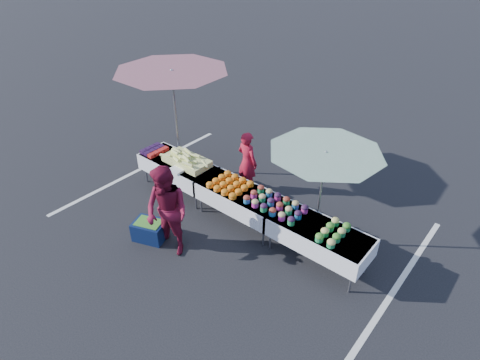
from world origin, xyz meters
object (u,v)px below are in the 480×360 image
Objects in this scene: table_left at (178,167)px; table_center at (240,197)px; table_right at (319,236)px; umbrella_right at (325,161)px; storage_bin at (150,230)px; umbrella_left at (172,80)px; customer at (167,212)px; vendor at (247,162)px.

table_left and table_center have the same top height.
umbrella_right reaches higher than table_right.
storage_bin is at bearing -142.50° from umbrella_right.
table_center is 2.02m from umbrella_right.
table_center is 2.98m from umbrella_left.
table_left is at bearing 180.00° from table_center.
table_left is 1.80m from table_center.
table_left is 1.04× the size of customer.
table_left is 1.55m from vendor.
umbrella_left is 3.26m from storage_bin.
table_left is 3.58m from umbrella_right.
table_right is at bearing 0.00° from table_center.
vendor reaches higher than storage_bin.
customer is 2.89m from umbrella_right.
umbrella_left is (-0.55, 0.54, 1.74)m from table_left.
table_right is at bearing -7.38° from umbrella_left.
vendor is (1.19, 0.98, 0.14)m from table_left.
customer is at bearing -106.11° from table_center.
table_center is 1.00× the size of table_right.
customer is at bearing -146.11° from table_right.
table_right is 2.71m from customer.
umbrella_right is at bearing 170.84° from vendor.
umbrella_right is at bearing 6.85° from table_left.
table_right is at bearing 29.59° from customer.
vendor is 0.81× the size of customer.
table_center is 1.87m from storage_bin.
customer reaches higher than table_left.
umbrella_right is at bearing 14.64° from table_center.
table_right is 2.60× the size of storage_bin.
customer is 0.54× the size of umbrella_left.
umbrella_right is 3.58m from storage_bin.
table_right is (1.80, 0.00, 0.00)m from table_center.
table_right is at bearing -56.07° from umbrella_right.
umbrella_left reaches higher than table_center.
vendor reaches higher than table_left.
vendor is 2.02× the size of storage_bin.
storage_bin is at bearing -56.87° from umbrella_left.
storage_bin is at bearing 179.60° from customer.
vendor is (-0.61, 0.98, 0.14)m from table_center.
storage_bin is at bearing -151.17° from table_right.
table_right is 0.56× the size of umbrella_left.
table_left is at bearing 128.04° from customer.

